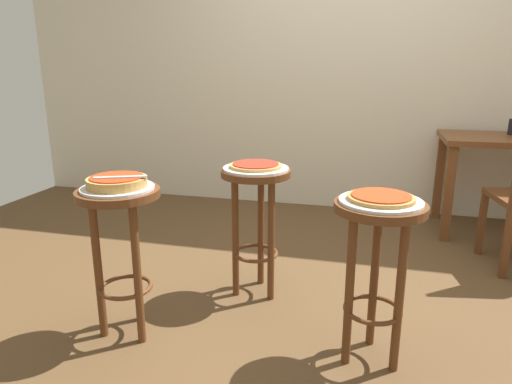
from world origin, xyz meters
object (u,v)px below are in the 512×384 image
object	(u,v)px
pizza_leftside	(256,165)
dining_table	(507,155)
stool_foreground	(121,231)
serving_plate_middle	(381,201)
stool_leftside	(256,205)
pizza_foreground	(117,182)
serving_plate_foreground	(118,188)
pizza_server_knife	(120,177)
serving_plate_leftside	(256,168)
stool_middle	(377,248)
pizza_middle	(381,197)

from	to	relation	value
pizza_leftside	dining_table	bearing A→B (deg)	41.89
stool_foreground	serving_plate_middle	size ratio (longest dim) A/B	2.14
serving_plate_middle	stool_leftside	distance (m)	0.79
pizza_foreground	pizza_leftside	distance (m)	0.71
serving_plate_foreground	pizza_server_knife	world-z (taller)	pizza_server_knife
serving_plate_leftside	stool_leftside	bearing A→B (deg)	-143.13
serving_plate_leftside	pizza_leftside	xyz separation A→B (m)	(0.00, -0.00, 0.02)
serving_plate_middle	pizza_leftside	size ratio (longest dim) A/B	1.20
pizza_foreground	serving_plate_middle	bearing A→B (deg)	4.03
pizza_leftside	dining_table	xyz separation A→B (m)	(1.51, 1.35, -0.12)
stool_middle	dining_table	xyz separation A→B (m)	(0.89, 1.80, 0.09)
serving_plate_foreground	dining_table	size ratio (longest dim) A/B	0.35
serving_plate_foreground	dining_table	xyz separation A→B (m)	(1.98, 1.88, -0.10)
pizza_server_knife	serving_plate_foreground	bearing A→B (deg)	123.61
stool_foreground	pizza_middle	bearing A→B (deg)	4.03
pizza_foreground	pizza_middle	size ratio (longest dim) A/B	0.98
stool_middle	pizza_leftside	xyz separation A→B (m)	(-0.62, 0.45, 0.21)
stool_middle	stool_leftside	size ratio (longest dim) A/B	1.00
stool_foreground	serving_plate_foreground	bearing A→B (deg)	0.00
stool_foreground	pizza_foreground	bearing A→B (deg)	0.00
serving_plate_foreground	pizza_middle	bearing A→B (deg)	4.03
serving_plate_foreground	pizza_leftside	xyz separation A→B (m)	(0.48, 0.53, 0.02)
pizza_foreground	stool_leftside	world-z (taller)	pizza_foreground
pizza_server_knife	stool_middle	bearing A→B (deg)	-17.48
pizza_foreground	dining_table	world-z (taller)	pizza_foreground
pizza_foreground	stool_middle	distance (m)	1.12
pizza_foreground	dining_table	bearing A→B (deg)	43.48
serving_plate_middle	pizza_leftside	distance (m)	0.76
pizza_foreground	pizza_leftside	xyz separation A→B (m)	(0.48, 0.53, -0.01)
serving_plate_foreground	serving_plate_leftside	bearing A→B (deg)	48.01
stool_foreground	pizza_middle	distance (m)	1.12
dining_table	pizza_foreground	bearing A→B (deg)	-136.52
pizza_foreground	stool_leftside	distance (m)	0.74
pizza_middle	dining_table	bearing A→B (deg)	63.71
stool_foreground	pizza_foreground	xyz separation A→B (m)	(0.00, 0.00, 0.22)
pizza_middle	pizza_server_knife	world-z (taller)	pizza_server_knife
serving_plate_leftside	pizza_leftside	bearing A→B (deg)	-90.00
dining_table	pizza_middle	bearing A→B (deg)	-116.29
serving_plate_middle	dining_table	size ratio (longest dim) A/B	0.36
serving_plate_leftside	pizza_leftside	world-z (taller)	pizza_leftside
serving_plate_leftside	dining_table	xyz separation A→B (m)	(1.51, 1.35, -0.10)
serving_plate_foreground	pizza_foreground	bearing A→B (deg)	0.00
pizza_server_knife	pizza_foreground	bearing A→B (deg)	123.61
pizza_middle	pizza_server_knife	distance (m)	1.07
serving_plate_foreground	dining_table	bearing A→B (deg)	43.48
serving_plate_middle	serving_plate_leftside	xyz separation A→B (m)	(-0.62, 0.45, 0.00)
stool_leftside	pizza_foreground	bearing A→B (deg)	-131.99
pizza_middle	stool_leftside	bearing A→B (deg)	143.81
stool_leftside	dining_table	world-z (taller)	dining_table
serving_plate_middle	stool_leftside	xyz separation A→B (m)	(-0.62, 0.45, -0.19)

